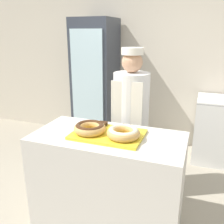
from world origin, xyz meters
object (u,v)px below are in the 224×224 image
serving_tray (108,134)px  donut_chocolate_glaze (90,128)px  beverage_fridge (96,84)px  donut_light_glaze (123,132)px  brownie_back_left (102,124)px  baker_person (131,121)px  brownie_back_right (126,127)px

serving_tray → donut_chocolate_glaze: size_ratio=2.18×
serving_tray → beverage_fridge: size_ratio=0.30×
donut_light_glaze → brownie_back_left: bearing=144.4°
donut_light_glaze → brownie_back_left: 0.32m
baker_person → donut_chocolate_glaze: bearing=-104.7°
brownie_back_left → baker_person: bearing=74.0°
serving_tray → brownie_back_left: bearing=127.3°
donut_light_glaze → brownie_back_right: size_ratio=3.52×
brownie_back_right → serving_tray: bearing=-127.3°
donut_light_glaze → beverage_fridge: (-1.02, 1.79, -0.01)m
serving_tray → beverage_fridge: beverage_fridge is taller
donut_chocolate_glaze → baker_person: size_ratio=0.17×
donut_chocolate_glaze → donut_light_glaze: (0.30, 0.00, 0.00)m
baker_person → brownie_back_right: bearing=-79.5°
donut_light_glaze → brownie_back_left: size_ratio=3.52×
brownie_back_right → beverage_fridge: 1.88m
brownie_back_left → beverage_fridge: beverage_fridge is taller
donut_chocolate_glaze → brownie_back_left: size_ratio=3.52×
serving_tray → brownie_back_left: (-0.11, 0.15, 0.03)m
donut_chocolate_glaze → donut_light_glaze: bearing=0.0°
serving_tray → donut_light_glaze: bearing=-15.0°
brownie_back_right → baker_person: size_ratio=0.05×
serving_tray → baker_person: bearing=87.8°
brownie_back_right → baker_person: 0.49m
baker_person → beverage_fridge: bearing=128.5°
donut_light_glaze → beverage_fridge: 2.06m
serving_tray → brownie_back_right: size_ratio=7.70×
donut_chocolate_glaze → serving_tray: bearing=15.0°
donut_chocolate_glaze → brownie_back_left: 0.19m
brownie_back_left → beverage_fridge: size_ratio=0.04×
brownie_back_right → baker_person: (-0.09, 0.47, -0.12)m
baker_person → beverage_fridge: (-0.90, 1.13, 0.13)m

